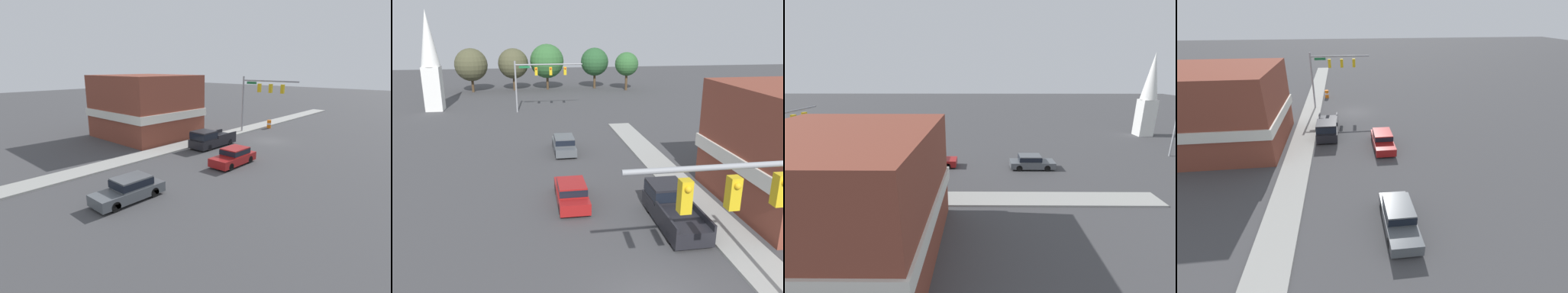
# 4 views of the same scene
# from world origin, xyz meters

# --- Properties ---
(near_signal_assembly) EXTENTS (7.51, 0.49, 7.24)m
(near_signal_assembly) POSITION_xyz_m (2.80, -2.24, 5.34)
(near_signal_assembly) COLOR gray
(near_signal_assembly) RESTS_ON ground
(far_signal_assembly) EXTENTS (8.90, 0.49, 6.73)m
(far_signal_assembly) POSITION_xyz_m (-2.95, 38.88, 5.00)
(far_signal_assembly) COLOR gray
(far_signal_assembly) RESTS_ON ground
(car_lead) EXTENTS (1.84, 4.68, 1.50)m
(car_lead) POSITION_xyz_m (-2.16, 10.03, 0.78)
(car_lead) COLOR black
(car_lead) RESTS_ON ground
(car_second_ahead) EXTENTS (1.82, 4.79, 1.52)m
(car_second_ahead) POSITION_xyz_m (-1.58, 20.67, 0.79)
(car_second_ahead) COLOR black
(car_second_ahead) RESTS_ON ground
(pickup_truck_parked) EXTENTS (2.09, 5.66, 1.92)m
(pickup_truck_parked) POSITION_xyz_m (3.25, 6.87, 0.94)
(pickup_truck_parked) COLOR black
(pickup_truck_parked) RESTS_ON ground
(church_steeple) EXTENTS (2.47, 2.47, 13.10)m
(church_steeple) POSITION_xyz_m (-17.08, 41.93, 6.86)
(church_steeple) COLOR white
(church_steeple) RESTS_ON ground
(backdrop_tree_left_far) EXTENTS (5.62, 5.62, 7.55)m
(backdrop_tree_left_far) POSITION_xyz_m (-14.03, 57.58, 4.73)
(backdrop_tree_left_far) COLOR #4C3823
(backdrop_tree_left_far) RESTS_ON ground
(backdrop_tree_left_mid) EXTENTS (5.32, 5.32, 7.45)m
(backdrop_tree_left_mid) POSITION_xyz_m (-6.85, 58.47, 4.78)
(backdrop_tree_left_mid) COLOR #4C3823
(backdrop_tree_left_mid) RESTS_ON ground
(backdrop_tree_center) EXTENTS (6.06, 6.06, 8.15)m
(backdrop_tree_center) POSITION_xyz_m (-0.83, 58.52, 5.12)
(backdrop_tree_center) COLOR #4C3823
(backdrop_tree_center) RESTS_ON ground
(backdrop_tree_right_mid) EXTENTS (5.09, 5.09, 7.43)m
(backdrop_tree_right_mid) POSITION_xyz_m (7.95, 58.68, 4.87)
(backdrop_tree_right_mid) COLOR #4C3823
(backdrop_tree_right_mid) RESTS_ON ground
(backdrop_tree_right_far) EXTENTS (4.17, 4.17, 6.77)m
(backdrop_tree_right_far) POSITION_xyz_m (13.20, 55.40, 4.66)
(backdrop_tree_right_far) COLOR #4C3823
(backdrop_tree_right_far) RESTS_ON ground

